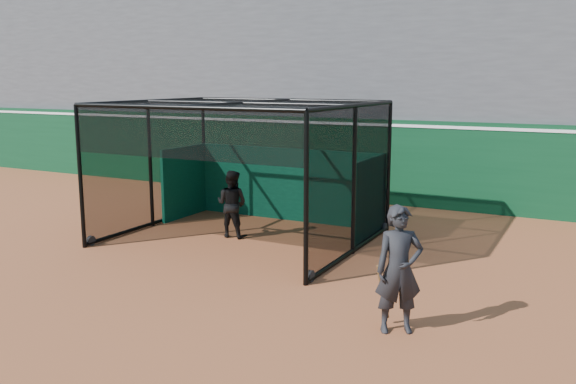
% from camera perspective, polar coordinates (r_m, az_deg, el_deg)
% --- Properties ---
extents(ground, '(120.00, 120.00, 0.00)m').
position_cam_1_polar(ground, '(11.58, -8.85, -8.04)').
color(ground, '#9A512C').
rests_on(ground, ground).
extents(outfield_wall, '(50.00, 0.50, 2.50)m').
position_cam_1_polar(outfield_wall, '(18.67, 6.61, 3.13)').
color(outfield_wall, '#0A381C').
rests_on(outfield_wall, ground).
extents(grandstand, '(50.00, 7.85, 8.95)m').
position_cam_1_polar(grandstand, '(22.11, 10.36, 12.45)').
color(grandstand, '#4C4C4F').
rests_on(grandstand, ground).
extents(batting_cage, '(5.52, 4.70, 3.13)m').
position_cam_1_polar(batting_cage, '(14.01, -4.19, 1.86)').
color(batting_cage, black).
rests_on(batting_cage, ground).
extents(batter, '(0.80, 0.65, 1.58)m').
position_cam_1_polar(batter, '(14.32, -5.28, -1.11)').
color(batter, black).
rests_on(batter, ground).
extents(on_deck_player, '(0.82, 0.74, 1.89)m').
position_cam_1_polar(on_deck_player, '(9.03, 10.34, -7.17)').
color(on_deck_player, black).
rests_on(on_deck_player, ground).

